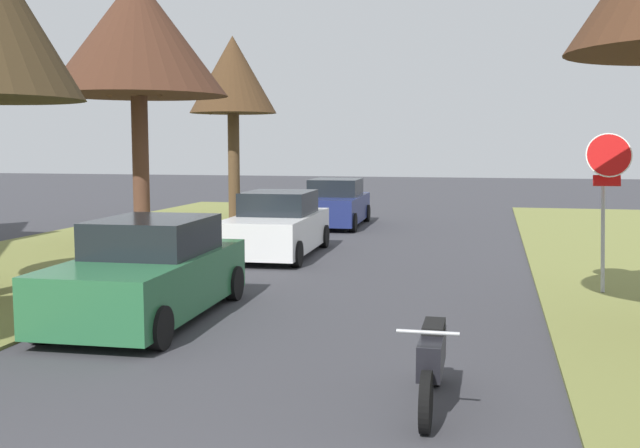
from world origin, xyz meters
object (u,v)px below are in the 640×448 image
Objects in this scene: street_tree_left_far at (233,77)px; parked_motorcycle at (432,361)px; parked_sedan_navy at (335,204)px; parked_sedan_green at (150,273)px; stop_sign_far at (607,178)px; street_tree_left_mid_b at (137,37)px; parked_sedan_white at (277,226)px.

street_tree_left_far is 20.38m from parked_motorcycle.
street_tree_left_far is 6.00m from parked_sedan_navy.
parked_sedan_green is (3.87, -14.90, -4.40)m from street_tree_left_far.
parked_motorcycle is at bearing -111.39° from stop_sign_far.
parked_sedan_navy is at bearing 54.26° from street_tree_left_mid_b.
stop_sign_far is 16.15m from street_tree_left_far.
parked_sedan_green is at bearing -75.43° from street_tree_left_far.
parked_sedan_white is (-7.18, 3.41, -1.41)m from stop_sign_far.
parked_sedan_navy reaches higher than parked_motorcycle.
street_tree_left_far is 1.46× the size of parked_sedan_green.
parked_sedan_white is at bearing -14.56° from street_tree_left_mid_b.
street_tree_left_far reaches higher than parked_sedan_white.
parked_sedan_green is at bearing -90.47° from parked_sedan_white.
parked_sedan_white is at bearing 154.59° from stop_sign_far.
stop_sign_far is 12.64m from parked_sedan_navy.
stop_sign_far is 1.41× the size of parked_motorcycle.
parked_sedan_white is at bearing -63.61° from street_tree_left_far.
street_tree_left_mid_b reaches higher than parked_motorcycle.
stop_sign_far is at bearing -45.57° from street_tree_left_far.
stop_sign_far is at bearing 68.61° from parked_motorcycle.
street_tree_left_mid_b is 15.03m from parked_motorcycle.
parked_sedan_green is at bearing 147.01° from parked_motorcycle.
street_tree_left_far is 9.88m from parked_sedan_white.
stop_sign_far is 12.69m from street_tree_left_mid_b.
stop_sign_far reaches higher than parked_sedan_green.
street_tree_left_mid_b is at bearing 117.05° from parked_sedan_green.
parked_sedan_white is (3.93, -7.92, -4.40)m from street_tree_left_far.
street_tree_left_mid_b reaches higher than parked_sedan_navy.
street_tree_left_mid_b is at bearing 158.40° from stop_sign_far.
parked_sedan_green is 1.00× the size of parked_sedan_navy.
street_tree_left_far is at bearing 165.45° from parked_sedan_navy.
stop_sign_far reaches higher than parked_sedan_white.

